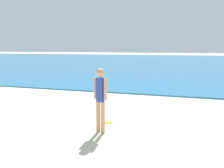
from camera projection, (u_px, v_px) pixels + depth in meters
water at (174, 61)px, 39.87m from camera, size 160.00×60.00×0.06m
person_standing at (100, 97)px, 6.22m from camera, size 0.36×0.21×1.61m
frisbee at (108, 122)px, 7.20m from camera, size 0.26×0.26×0.03m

